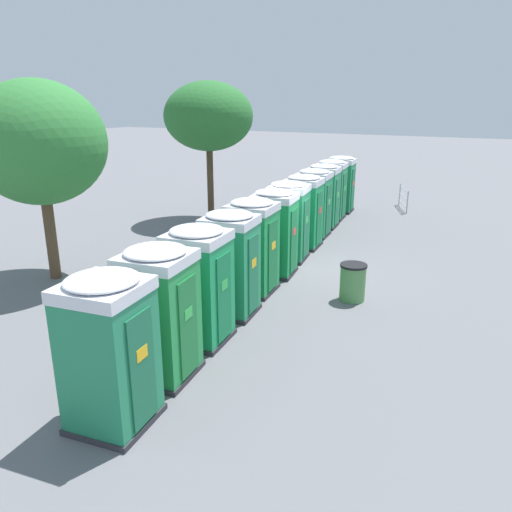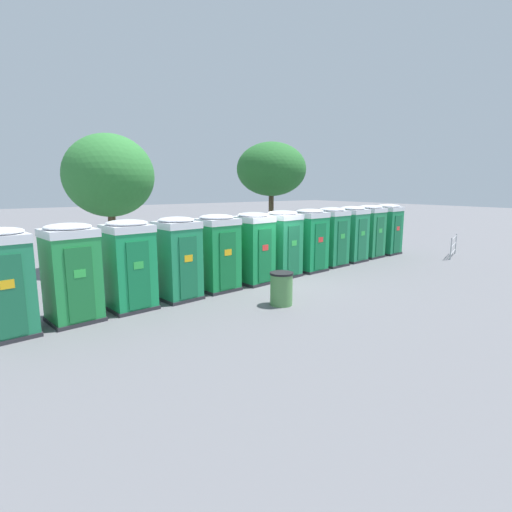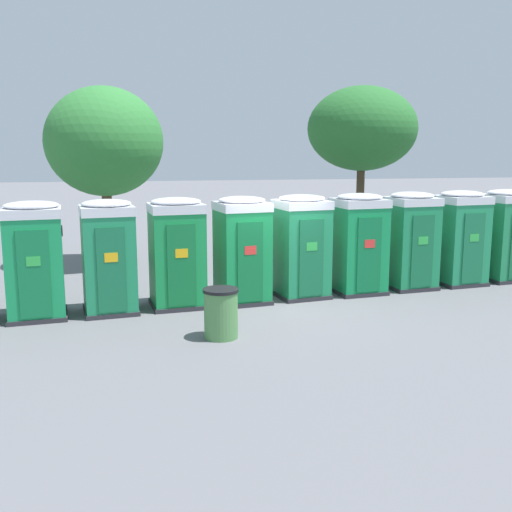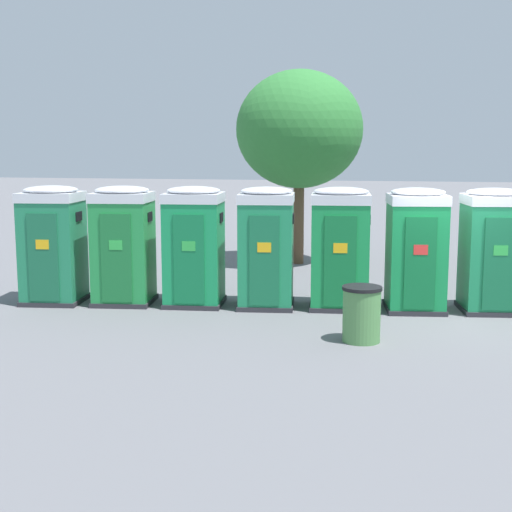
# 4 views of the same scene
# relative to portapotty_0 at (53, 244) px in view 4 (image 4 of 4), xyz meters

# --- Properties ---
(ground_plane) EXTENTS (120.00, 120.00, 0.00)m
(ground_plane) POSITION_rel_portapotty_0_xyz_m (8.48, 0.55, -1.28)
(ground_plane) COLOR slate
(portapotty_0) EXTENTS (1.37, 1.34, 2.54)m
(portapotty_0) POSITION_rel_portapotty_0_xyz_m (0.00, 0.00, 0.00)
(portapotty_0) COLOR #2D2D33
(portapotty_0) RESTS_ON ground
(portapotty_1) EXTENTS (1.37, 1.35, 2.54)m
(portapotty_1) POSITION_rel_portapotty_0_xyz_m (1.53, 0.23, 0.00)
(portapotty_1) COLOR #2D2D33
(portapotty_1) RESTS_ON ground
(portapotty_2) EXTENTS (1.34, 1.32, 2.54)m
(portapotty_2) POSITION_rel_portapotty_0_xyz_m (3.06, 0.41, 0.00)
(portapotty_2) COLOR #2D2D33
(portapotty_2) RESTS_ON ground
(portapotty_3) EXTENTS (1.30, 1.34, 2.54)m
(portapotty_3) POSITION_rel_portapotty_0_xyz_m (4.60, 0.54, 0.00)
(portapotty_3) COLOR #2D2D33
(portapotty_3) RESTS_ON ground
(portapotty_4) EXTENTS (1.34, 1.32, 2.54)m
(portapotty_4) POSITION_rel_portapotty_0_xyz_m (6.13, 0.77, 0.00)
(portapotty_4) COLOR #2D2D33
(portapotty_4) RESTS_ON ground
(portapotty_5) EXTENTS (1.34, 1.36, 2.54)m
(portapotty_5) POSITION_rel_portapotty_0_xyz_m (7.67, 0.86, 0.00)
(portapotty_5) COLOR #2D2D33
(portapotty_5) RESTS_ON ground
(portapotty_6) EXTENTS (1.37, 1.37, 2.54)m
(portapotty_6) POSITION_rel_portapotty_0_xyz_m (9.20, 1.10, 0.00)
(portapotty_6) COLOR #2D2D33
(portapotty_6) RESTS_ON ground
(street_tree_0) EXTENTS (3.60, 3.60, 5.53)m
(street_tree_0) POSITION_rel_portapotty_0_xyz_m (4.37, 6.36, 2.56)
(street_tree_0) COLOR brown
(street_tree_0) RESTS_ON ground
(trash_can) EXTENTS (0.69, 0.69, 0.98)m
(trash_can) POSITION_rel_portapotty_0_xyz_m (6.76, -1.82, -0.79)
(trash_can) COLOR #518C4C
(trash_can) RESTS_ON ground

